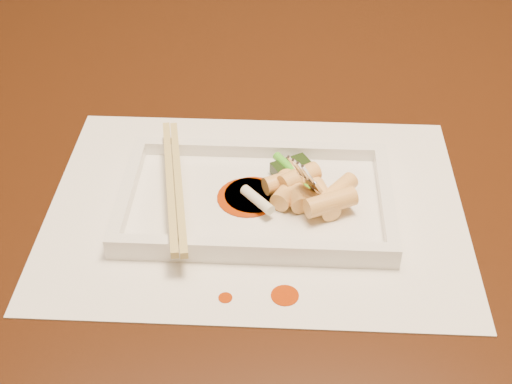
{
  "coord_description": "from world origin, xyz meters",
  "views": [
    {
      "loc": [
        0.04,
        -0.67,
        1.2
      ],
      "look_at": [
        0.02,
        -0.14,
        0.77
      ],
      "focal_mm": 50.0,
      "sensor_mm": 36.0,
      "label": 1
    }
  ],
  "objects_px": {
    "table": "(249,195)",
    "placemat": "(256,207)",
    "chopstick_a": "(170,183)",
    "fork": "(333,128)",
    "plate_base": "(256,203)"
  },
  "relations": [
    {
      "from": "table",
      "to": "plate_base",
      "type": "xyz_separation_m",
      "value": [
        0.02,
        -0.14,
        0.11
      ]
    },
    {
      "from": "plate_base",
      "to": "fork",
      "type": "bearing_deg",
      "value": 14.42
    },
    {
      "from": "table",
      "to": "placemat",
      "type": "bearing_deg",
      "value": -83.82
    },
    {
      "from": "plate_base",
      "to": "chopstick_a",
      "type": "relative_size",
      "value": 1.31
    },
    {
      "from": "placemat",
      "to": "plate_base",
      "type": "height_order",
      "value": "plate_base"
    },
    {
      "from": "plate_base",
      "to": "chopstick_a",
      "type": "distance_m",
      "value": 0.08
    },
    {
      "from": "table",
      "to": "fork",
      "type": "xyz_separation_m",
      "value": [
        0.09,
        -0.12,
        0.18
      ]
    },
    {
      "from": "chopstick_a",
      "to": "placemat",
      "type": "bearing_deg",
      "value": 0.0
    },
    {
      "from": "chopstick_a",
      "to": "fork",
      "type": "bearing_deg",
      "value": 6.75
    },
    {
      "from": "fork",
      "to": "plate_base",
      "type": "bearing_deg",
      "value": -165.58
    },
    {
      "from": "table",
      "to": "chopstick_a",
      "type": "bearing_deg",
      "value": -115.42
    },
    {
      "from": "table",
      "to": "chopstick_a",
      "type": "relative_size",
      "value": 7.07
    },
    {
      "from": "placemat",
      "to": "chopstick_a",
      "type": "bearing_deg",
      "value": 180.0
    },
    {
      "from": "fork",
      "to": "chopstick_a",
      "type": "bearing_deg",
      "value": -173.25
    },
    {
      "from": "table",
      "to": "plate_base",
      "type": "distance_m",
      "value": 0.18
    }
  ]
}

